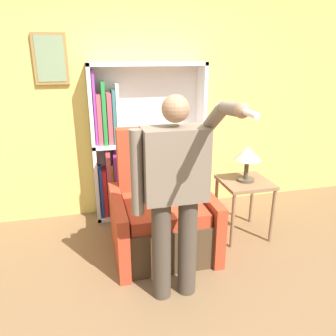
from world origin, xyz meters
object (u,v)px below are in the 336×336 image
Objects in this scene: person_standing at (175,189)px; table_lamp at (247,155)px; side_table at (245,189)px; armchair at (161,214)px; bookcase at (135,146)px.

person_standing is 1.21m from table_lamp.
person_standing is at bearing -142.36° from side_table.
side_table is 0.37m from table_lamp.
side_table is at bearing 1.87° from armchair.
armchair is 0.91m from person_standing.
bookcase reaches higher than table_lamp.
person_standing reaches higher than table_lamp.
armchair is 1.06m from table_lamp.
bookcase reaches higher than armchair.
bookcase is 1.53m from person_standing.
side_table is (1.04, -0.78, -0.33)m from bookcase.
bookcase is at bearing 92.79° from person_standing.
person_standing is (0.07, -1.52, 0.07)m from bookcase.
bookcase is 1.10× the size of person_standing.
table_lamp reaches higher than side_table.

